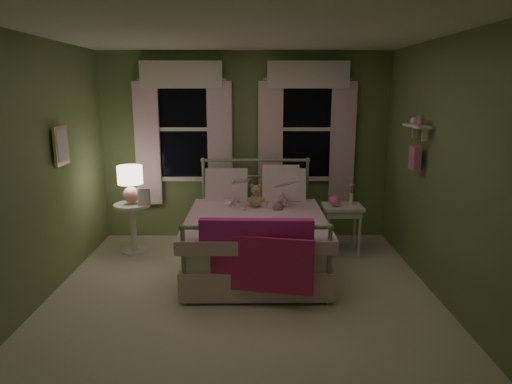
{
  "coord_description": "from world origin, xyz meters",
  "views": [
    {
      "loc": [
        0.11,
        -4.28,
        2.09
      ],
      "look_at": [
        0.14,
        0.55,
        1.0
      ],
      "focal_mm": 32.0,
      "sensor_mm": 36.0,
      "label": 1
    }
  ],
  "objects_px": {
    "bed": "(256,237)",
    "nightstand_left": "(133,221)",
    "teddy_bear": "(256,198)",
    "nightstand_right": "(342,213)",
    "table_lamp": "(130,181)",
    "child_left": "(233,184)",
    "child_right": "(278,186)"
  },
  "relations": [
    {
      "from": "bed",
      "to": "nightstand_left",
      "type": "distance_m",
      "value": 1.69
    },
    {
      "from": "teddy_bear",
      "to": "nightstand_right",
      "type": "xyz_separation_m",
      "value": [
        1.1,
        0.16,
        -0.24
      ]
    },
    {
      "from": "table_lamp",
      "to": "teddy_bear",
      "type": "bearing_deg",
      "value": -9.03
    },
    {
      "from": "bed",
      "to": "nightstand_right",
      "type": "height_order",
      "value": "bed"
    },
    {
      "from": "child_left",
      "to": "bed",
      "type": "bearing_deg",
      "value": 98.89
    },
    {
      "from": "nightstand_left",
      "to": "nightstand_right",
      "type": "bearing_deg",
      "value": -1.97
    },
    {
      "from": "child_left",
      "to": "teddy_bear",
      "type": "distance_m",
      "value": 0.35
    },
    {
      "from": "teddy_bear",
      "to": "table_lamp",
      "type": "height_order",
      "value": "table_lamp"
    },
    {
      "from": "teddy_bear",
      "to": "nightstand_right",
      "type": "height_order",
      "value": "teddy_bear"
    },
    {
      "from": "nightstand_left",
      "to": "table_lamp",
      "type": "distance_m",
      "value": 0.54
    },
    {
      "from": "child_left",
      "to": "table_lamp",
      "type": "bearing_deg",
      "value": -28.67
    },
    {
      "from": "bed",
      "to": "teddy_bear",
      "type": "relative_size",
      "value": 6.81
    },
    {
      "from": "child_left",
      "to": "table_lamp",
      "type": "relative_size",
      "value": 1.5
    },
    {
      "from": "teddy_bear",
      "to": "nightstand_left",
      "type": "height_order",
      "value": "teddy_bear"
    },
    {
      "from": "table_lamp",
      "to": "nightstand_right",
      "type": "bearing_deg",
      "value": -1.97
    },
    {
      "from": "bed",
      "to": "child_left",
      "type": "relative_size",
      "value": 2.82
    },
    {
      "from": "child_left",
      "to": "table_lamp",
      "type": "distance_m",
      "value": 1.32
    },
    {
      "from": "teddy_bear",
      "to": "nightstand_right",
      "type": "bearing_deg",
      "value": 8.28
    },
    {
      "from": "nightstand_right",
      "to": "table_lamp",
      "type": "bearing_deg",
      "value": 178.03
    },
    {
      "from": "teddy_bear",
      "to": "table_lamp",
      "type": "bearing_deg",
      "value": 170.97
    },
    {
      "from": "child_right",
      "to": "nightstand_left",
      "type": "distance_m",
      "value": 1.94
    },
    {
      "from": "child_right",
      "to": "bed",
      "type": "bearing_deg",
      "value": 63.72
    },
    {
      "from": "child_left",
      "to": "child_right",
      "type": "bearing_deg",
      "value": 155.47
    },
    {
      "from": "nightstand_left",
      "to": "bed",
      "type": "bearing_deg",
      "value": -18.25
    },
    {
      "from": "child_left",
      "to": "child_right",
      "type": "relative_size",
      "value": 1.08
    },
    {
      "from": "table_lamp",
      "to": "child_right",
      "type": "bearing_deg",
      "value": -2.91
    },
    {
      "from": "child_left",
      "to": "nightstand_left",
      "type": "relative_size",
      "value": 1.11
    },
    {
      "from": "bed",
      "to": "table_lamp",
      "type": "height_order",
      "value": "bed"
    },
    {
      "from": "child_right",
      "to": "nightstand_left",
      "type": "xyz_separation_m",
      "value": [
        -1.87,
        0.1,
        -0.49
      ]
    },
    {
      "from": "teddy_bear",
      "to": "nightstand_right",
      "type": "relative_size",
      "value": 0.47
    },
    {
      "from": "child_left",
      "to": "teddy_bear",
      "type": "bearing_deg",
      "value": 125.97
    },
    {
      "from": "bed",
      "to": "nightstand_left",
      "type": "xyz_separation_m",
      "value": [
        -1.6,
        0.53,
        0.04
      ]
    }
  ]
}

